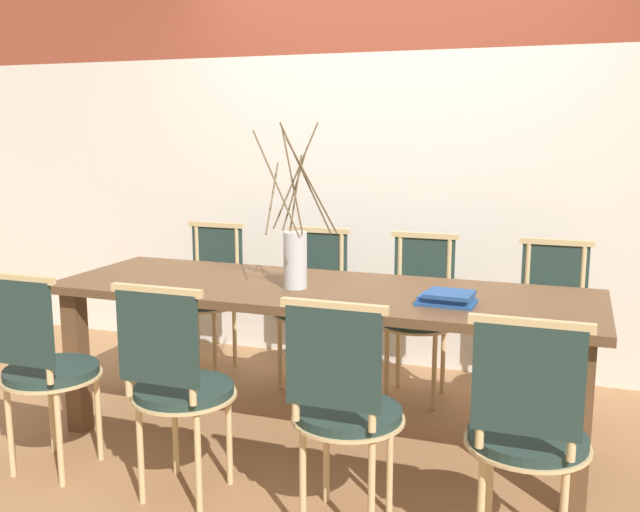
% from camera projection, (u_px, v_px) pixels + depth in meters
% --- Properties ---
extents(ground_plane, '(16.00, 16.00, 0.00)m').
position_uv_depth(ground_plane, '(320.00, 439.00, 3.48)').
color(ground_plane, '#9E7047').
extents(wall_rear, '(12.00, 0.06, 3.20)m').
position_uv_depth(wall_rear, '(390.00, 111.00, 4.37)').
color(wall_rear, silver).
rests_on(wall_rear, ground_plane).
extents(dining_table, '(2.55, 0.82, 0.76)m').
position_uv_depth(dining_table, '(320.00, 308.00, 3.36)').
color(dining_table, brown).
rests_on(dining_table, ground_plane).
extents(chair_near_leftend, '(0.43, 0.43, 0.92)m').
position_uv_depth(chair_near_leftend, '(43.00, 363.00, 3.05)').
color(chair_near_leftend, '#233833').
rests_on(chair_near_leftend, ground_plane).
extents(chair_near_left, '(0.43, 0.43, 0.92)m').
position_uv_depth(chair_near_left, '(177.00, 382.00, 2.83)').
color(chair_near_left, '#233833').
rests_on(chair_near_left, ground_plane).
extents(chair_near_center, '(0.43, 0.43, 0.92)m').
position_uv_depth(chair_near_center, '(344.00, 404.00, 2.60)').
color(chair_near_center, '#233833').
rests_on(chair_near_center, ground_plane).
extents(chair_near_right, '(0.43, 0.43, 0.92)m').
position_uv_depth(chair_near_right, '(527.00, 429.00, 2.38)').
color(chair_near_right, '#233833').
rests_on(chair_near_right, ground_plane).
extents(chair_far_leftend, '(0.43, 0.43, 0.92)m').
position_uv_depth(chair_far_leftend, '(209.00, 291.00, 4.40)').
color(chair_far_leftend, '#233833').
rests_on(chair_far_leftend, ground_plane).
extents(chair_far_left, '(0.43, 0.43, 0.92)m').
position_uv_depth(chair_far_left, '(312.00, 300.00, 4.17)').
color(chair_far_left, '#233833').
rests_on(chair_far_left, ground_plane).
extents(chair_far_center, '(0.43, 0.43, 0.92)m').
position_uv_depth(chair_far_center, '(419.00, 309.00, 3.96)').
color(chair_far_center, '#233833').
rests_on(chair_far_center, ground_plane).
extents(chair_far_right, '(0.43, 0.43, 0.92)m').
position_uv_depth(chair_far_right, '(551.00, 321.00, 3.72)').
color(chair_far_right, '#233833').
rests_on(chair_far_right, ground_plane).
extents(vase_centerpiece, '(0.36, 0.34, 0.77)m').
position_uv_depth(vase_centerpiece, '(295.00, 255.00, 3.31)').
color(vase_centerpiece, silver).
rests_on(vase_centerpiece, dining_table).
extents(book_stack, '(0.25, 0.19, 0.05)m').
position_uv_depth(book_stack, '(447.00, 298.00, 3.03)').
color(book_stack, '#234C8C').
rests_on(book_stack, dining_table).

